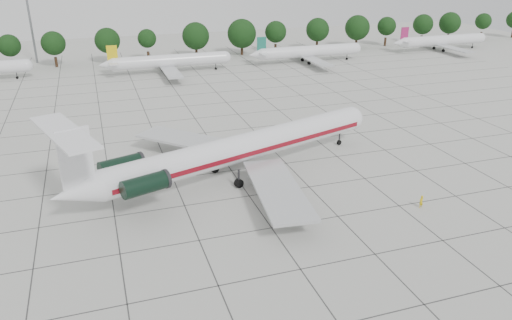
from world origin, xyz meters
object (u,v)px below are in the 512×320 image
Objects in this scene: bg_airliner_c at (170,61)px; floodlight_mast at (28,7)px; ground_crew at (421,202)px; bg_airliner_d at (309,52)px; main_airliner at (230,151)px; bg_airliner_e at (442,41)px.

floodlight_mast is (-31.74, 23.10, 11.37)m from bg_airliner_c.
ground_crew is 0.06× the size of floodlight_mast.
bg_airliner_c is 1.11× the size of floodlight_mast.
floodlight_mast is at bearing 161.80° from bg_airliner_d.
main_airliner reaches higher than bg_airliner_e.
bg_airliner_e is at bearing 2.80° from bg_airliner_c.
bg_airliner_c and bg_airliner_e have the same top height.
floodlight_mast is (-48.13, 101.12, 13.50)m from ground_crew.
main_airliner reaches higher than ground_crew.
bg_airliner_c is 40.87m from floodlight_mast.
bg_airliner_c is 81.64m from bg_airliner_e.
main_airliner reaches higher than bg_airliner_d.
bg_airliner_e is (84.03, 67.18, -0.98)m from main_airliner.
bg_airliner_d is at bearing -175.55° from bg_airliner_e.
main_airliner is 1.80× the size of floodlight_mast.
ground_crew is 81.22m from bg_airliner_d.
bg_airliner_c is at bearing -36.04° from floodlight_mast.
floodlight_mast reaches higher than main_airliner.
ground_crew is 104.77m from bg_airliner_e.
bg_airliner_d is 1.00× the size of bg_airliner_e.
floodlight_mast is (-68.66, 22.57, 11.37)m from bg_airliner_d.
ground_crew is at bearing -104.65° from bg_airliner_d.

